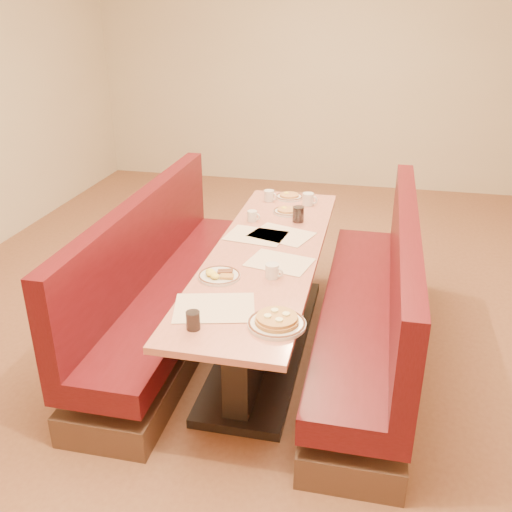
% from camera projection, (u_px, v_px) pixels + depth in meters
% --- Properties ---
extents(ground, '(8.00, 8.00, 0.00)m').
position_uv_depth(ground, '(265.00, 346.00, 4.09)').
color(ground, '#9E6647').
rests_on(ground, ground).
extents(room_envelope, '(6.04, 8.04, 2.82)m').
position_uv_depth(room_envelope, '(268.00, 64.00, 3.28)').
color(room_envelope, beige).
rests_on(room_envelope, ground).
extents(diner_table, '(0.70, 2.50, 0.75)m').
position_uv_depth(diner_table, '(266.00, 300.00, 3.93)').
color(diner_table, black).
rests_on(diner_table, ground).
extents(booth_left, '(0.55, 2.50, 1.05)m').
position_uv_depth(booth_left, '(166.00, 291.00, 4.08)').
color(booth_left, '#4C3326').
rests_on(booth_left, ground).
extents(booth_right, '(0.55, 2.50, 1.05)m').
position_uv_depth(booth_right, '(373.00, 313.00, 3.79)').
color(booth_right, '#4C3326').
rests_on(booth_right, ground).
extents(placemat_near_left, '(0.50, 0.42, 0.00)m').
position_uv_depth(placemat_near_left, '(214.00, 308.00, 3.08)').
color(placemat_near_left, beige).
rests_on(placemat_near_left, diner_table).
extents(placemat_near_right, '(0.44, 0.37, 0.00)m').
position_uv_depth(placemat_near_right, '(279.00, 262.00, 3.60)').
color(placemat_near_right, beige).
rests_on(placemat_near_right, diner_table).
extents(placemat_far_left, '(0.44, 0.35, 0.00)m').
position_uv_depth(placemat_far_left, '(256.00, 236.00, 4.00)').
color(placemat_far_left, beige).
rests_on(placemat_far_left, diner_table).
extents(placemat_far_right, '(0.49, 0.42, 0.00)m').
position_uv_depth(placemat_far_right, '(282.00, 234.00, 4.02)').
color(placemat_far_right, beige).
rests_on(placemat_far_right, diner_table).
extents(pancake_plate, '(0.30, 0.30, 0.07)m').
position_uv_depth(pancake_plate, '(277.00, 322.00, 2.91)').
color(pancake_plate, silver).
rests_on(pancake_plate, diner_table).
extents(eggs_plate, '(0.26, 0.26, 0.05)m').
position_uv_depth(eggs_plate, '(219.00, 275.00, 3.41)').
color(eggs_plate, silver).
rests_on(eggs_plate, diner_table).
extents(extra_plate_mid, '(0.22, 0.22, 0.04)m').
position_uv_depth(extra_plate_mid, '(287.00, 211.00, 4.43)').
color(extra_plate_mid, silver).
rests_on(extra_plate_mid, diner_table).
extents(extra_plate_far, '(0.23, 0.23, 0.05)m').
position_uv_depth(extra_plate_far, '(289.00, 196.00, 4.75)').
color(extra_plate_far, silver).
rests_on(extra_plate_far, diner_table).
extents(coffee_mug_a, '(0.12, 0.08, 0.09)m').
position_uv_depth(coffee_mug_a, '(273.00, 271.00, 3.39)').
color(coffee_mug_a, silver).
rests_on(coffee_mug_a, diner_table).
extents(coffee_mug_b, '(0.10, 0.07, 0.08)m').
position_uv_depth(coffee_mug_b, '(253.00, 216.00, 4.26)').
color(coffee_mug_b, silver).
rests_on(coffee_mug_b, diner_table).
extents(coffee_mug_c, '(0.13, 0.09, 0.10)m').
position_uv_depth(coffee_mug_c, '(309.00, 199.00, 4.58)').
color(coffee_mug_c, silver).
rests_on(coffee_mug_c, diner_table).
extents(coffee_mug_d, '(0.11, 0.08, 0.09)m').
position_uv_depth(coffee_mug_d, '(269.00, 196.00, 4.68)').
color(coffee_mug_d, silver).
rests_on(coffee_mug_d, diner_table).
extents(soda_tumbler_near, '(0.07, 0.07, 0.10)m').
position_uv_depth(soda_tumbler_near, '(193.00, 321.00, 2.87)').
color(soda_tumbler_near, black).
rests_on(soda_tumbler_near, diner_table).
extents(soda_tumbler_mid, '(0.08, 0.08, 0.12)m').
position_uv_depth(soda_tumbler_mid, '(298.00, 214.00, 4.24)').
color(soda_tumbler_mid, black).
rests_on(soda_tumbler_mid, diner_table).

